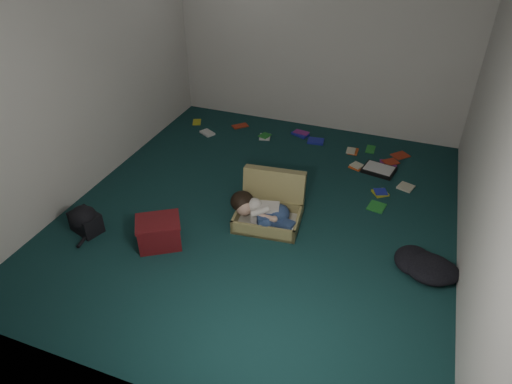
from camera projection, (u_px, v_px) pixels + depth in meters
The scene contains 12 objects.
floor at pixel (261, 211), 4.94m from camera, with size 4.50×4.50×0.00m, color #133838.
wall_back at pixel (320, 35), 5.95m from camera, with size 4.50×4.50×0.00m, color silver.
wall_front at pixel (120, 252), 2.47m from camera, with size 4.50×4.50×0.00m, color silver.
wall_left at pixel (83, 72), 4.79m from camera, with size 4.50×4.50×0.00m, color silver.
wall_right at pixel (497, 133), 3.63m from camera, with size 4.50×4.50×0.00m, color silver.
suitcase at pixel (270, 206), 4.78m from camera, with size 0.73×0.71×0.48m.
person at pixel (262, 212), 4.63m from camera, with size 0.73×0.35×0.30m.
maroon_bin at pixel (159, 232), 4.42m from camera, with size 0.53×0.50×0.29m.
backpack at pixel (86, 221), 4.61m from camera, with size 0.38×0.31×0.23m, color black, non-canonical shape.
clothing_pile at pixel (423, 267), 4.12m from camera, with size 0.49×0.40×0.16m, color black, non-canonical shape.
paper_tray at pixel (379, 170), 5.61m from camera, with size 0.42×0.35×0.05m.
book_scatter at pixel (321, 153), 6.00m from camera, with size 3.25×1.59×0.02m.
Camera 1 is at (1.34, -3.73, 2.96)m, focal length 32.00 mm.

